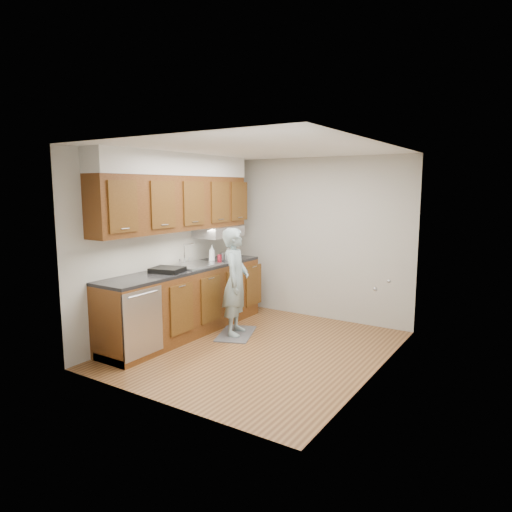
{
  "coord_description": "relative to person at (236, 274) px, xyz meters",
  "views": [
    {
      "loc": [
        2.98,
        -4.72,
        2.05
      ],
      "look_at": [
        -0.2,
        0.25,
        1.15
      ],
      "focal_mm": 32.0,
      "sensor_mm": 36.0,
      "label": 1
    }
  ],
  "objects": [
    {
      "name": "dish_rack",
      "position": [
        -0.6,
        -0.71,
        0.12
      ],
      "size": [
        0.47,
        0.42,
        0.06
      ],
      "primitive_type": "cube",
      "rotation": [
        0.0,
        0.0,
        0.25
      ],
      "color": "black",
      "rests_on": "counter"
    },
    {
      "name": "floor",
      "position": [
        0.58,
        -0.32,
        -0.86
      ],
      "size": [
        3.5,
        3.5,
        0.0
      ],
      "primitive_type": "plane",
      "color": "olive",
      "rests_on": "ground"
    },
    {
      "name": "person",
      "position": [
        0.0,
        0.0,
        0.0
      ],
      "size": [
        0.59,
        0.7,
        1.68
      ],
      "primitive_type": "imported",
      "rotation": [
        0.0,
        0.0,
        1.95
      ],
      "color": "#8AA3A8",
      "rests_on": "floor_mat"
    },
    {
      "name": "soap_bottle_c",
      "position": [
        -0.58,
        0.66,
        0.16
      ],
      "size": [
        0.17,
        0.17,
        0.15
      ],
      "primitive_type": "imported",
      "rotation": [
        0.0,
        0.0,
        0.96
      ],
      "color": "silver",
      "rests_on": "counter"
    },
    {
      "name": "steel_can",
      "position": [
        -0.6,
        0.48,
        0.14
      ],
      "size": [
        0.07,
        0.07,
        0.11
      ],
      "primitive_type": "cylinder",
      "rotation": [
        0.0,
        0.0,
        0.2
      ],
      "color": "#A5A5AA",
      "rests_on": "counter"
    },
    {
      "name": "counter",
      "position": [
        -0.62,
        -0.32,
        -0.37
      ],
      "size": [
        0.64,
        2.8,
        1.3
      ],
      "color": "brown",
      "rests_on": "floor"
    },
    {
      "name": "wall_right",
      "position": [
        2.08,
        -0.32,
        0.39
      ],
      "size": [
        0.02,
        3.5,
        2.5
      ],
      "primitive_type": "cube",
      "color": "#B5B4AA",
      "rests_on": "floor"
    },
    {
      "name": "soap_bottle_b",
      "position": [
        -0.5,
        0.52,
        0.18
      ],
      "size": [
        0.11,
        0.11,
        0.19
      ],
      "primitive_type": "imported",
      "rotation": [
        0.0,
        0.0,
        -0.45
      ],
      "color": "silver",
      "rests_on": "counter"
    },
    {
      "name": "upper_cabinets",
      "position": [
        -0.75,
        -0.28,
        1.09
      ],
      "size": [
        0.47,
        2.8,
        1.21
      ],
      "color": "brown",
      "rests_on": "wall_left"
    },
    {
      "name": "soda_can",
      "position": [
        -0.5,
        0.3,
        0.14
      ],
      "size": [
        0.07,
        0.07,
        0.12
      ],
      "primitive_type": "cylinder",
      "rotation": [
        0.0,
        0.0,
        -0.19
      ],
      "color": "#B31E32",
      "rests_on": "counter"
    },
    {
      "name": "wall_back",
      "position": [
        0.58,
        1.43,
        0.39
      ],
      "size": [
        3.0,
        0.02,
        2.5
      ],
      "primitive_type": "cube",
      "color": "#B5B4AA",
      "rests_on": "floor"
    },
    {
      "name": "floor_mat",
      "position": [
        0.0,
        0.0,
        -0.85
      ],
      "size": [
        0.69,
        0.87,
        0.01
      ],
      "primitive_type": "cube",
      "rotation": [
        0.0,
        0.0,
        0.38
      ],
      "color": "slate",
      "rests_on": "floor"
    },
    {
      "name": "soap_bottle_a",
      "position": [
        -0.62,
        0.27,
        0.21
      ],
      "size": [
        0.14,
        0.14,
        0.26
      ],
      "primitive_type": "imported",
      "rotation": [
        0.0,
        0.0,
        0.49
      ],
      "color": "silver",
      "rests_on": "counter"
    },
    {
      "name": "ceiling",
      "position": [
        0.58,
        -0.32,
        1.64
      ],
      "size": [
        3.5,
        3.5,
        0.0
      ],
      "primitive_type": "plane",
      "rotation": [
        3.14,
        0.0,
        0.0
      ],
      "color": "white",
      "rests_on": "wall_left"
    },
    {
      "name": "wall_left",
      "position": [
        -0.92,
        -0.32,
        0.39
      ],
      "size": [
        0.02,
        3.5,
        2.5
      ],
      "primitive_type": "cube",
      "color": "#B5B4AA",
      "rests_on": "floor"
    },
    {
      "name": "closet_door",
      "position": [
        2.07,
        -0.02,
        0.17
      ],
      "size": [
        0.02,
        1.22,
        2.05
      ],
      "primitive_type": "cube",
      "color": "white",
      "rests_on": "wall_right"
    }
  ]
}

